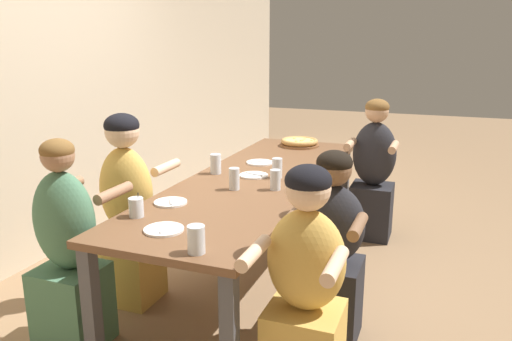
{
  "coord_description": "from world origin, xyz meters",
  "views": [
    {
      "loc": [
        -3.08,
        -1.17,
        1.65
      ],
      "look_at": [
        0.0,
        0.0,
        0.79
      ],
      "focal_mm": 35.0,
      "sensor_mm": 36.0,
      "label": 1
    }
  ],
  "objects_px": {
    "pizza_board_main": "(299,142)",
    "cocktail_glass_blue": "(136,208)",
    "empty_plate_b": "(171,202)",
    "empty_plate_a": "(254,175)",
    "drinking_glass_d": "(275,181)",
    "diner_near_midleft": "(331,256)",
    "empty_plate_c": "(164,229)",
    "drinking_glass_b": "(277,169)",
    "diner_far_left": "(68,256)",
    "diner_far_midleft": "(128,216)",
    "diner_near_right": "(373,175)",
    "diner_near_left": "(305,296)",
    "drinking_glass_e": "(196,241)",
    "drinking_glass_c": "(216,165)",
    "empty_plate_d": "(260,163)",
    "drinking_glass_a": "(234,180)"
  },
  "relations": [
    {
      "from": "empty_plate_a",
      "to": "cocktail_glass_blue",
      "type": "relative_size",
      "value": 1.53
    },
    {
      "from": "drinking_glass_b",
      "to": "drinking_glass_e",
      "type": "relative_size",
      "value": 1.08
    },
    {
      "from": "drinking_glass_d",
      "to": "diner_near_right",
      "type": "xyz_separation_m",
      "value": [
        1.3,
        -0.44,
        -0.25
      ]
    },
    {
      "from": "pizza_board_main",
      "to": "drinking_glass_b",
      "type": "height_order",
      "value": "drinking_glass_b"
    },
    {
      "from": "empty_plate_b",
      "to": "diner_near_midleft",
      "type": "relative_size",
      "value": 0.17
    },
    {
      "from": "empty_plate_d",
      "to": "drinking_glass_b",
      "type": "bearing_deg",
      "value": -143.69
    },
    {
      "from": "empty_plate_b",
      "to": "drinking_glass_b",
      "type": "xyz_separation_m",
      "value": [
        0.75,
        -0.4,
        0.05
      ]
    },
    {
      "from": "empty_plate_c",
      "to": "diner_near_midleft",
      "type": "relative_size",
      "value": 0.18
    },
    {
      "from": "drinking_glass_d",
      "to": "diner_near_midleft",
      "type": "xyz_separation_m",
      "value": [
        -0.33,
        -0.44,
        -0.3
      ]
    },
    {
      "from": "empty_plate_b",
      "to": "empty_plate_c",
      "type": "relative_size",
      "value": 0.96
    },
    {
      "from": "drinking_glass_c",
      "to": "diner_far_midleft",
      "type": "distance_m",
      "value": 0.71
    },
    {
      "from": "empty_plate_a",
      "to": "diner_near_left",
      "type": "bearing_deg",
      "value": -148.66
    },
    {
      "from": "empty_plate_c",
      "to": "diner_far_left",
      "type": "xyz_separation_m",
      "value": [
        -0.04,
        0.58,
        -0.22
      ]
    },
    {
      "from": "empty_plate_a",
      "to": "empty_plate_d",
      "type": "bearing_deg",
      "value": 13.96
    },
    {
      "from": "drinking_glass_e",
      "to": "empty_plate_a",
      "type": "bearing_deg",
      "value": 10.01
    },
    {
      "from": "pizza_board_main",
      "to": "cocktail_glass_blue",
      "type": "height_order",
      "value": "cocktail_glass_blue"
    },
    {
      "from": "pizza_board_main",
      "to": "empty_plate_c",
      "type": "distance_m",
      "value": 2.22
    },
    {
      "from": "cocktail_glass_blue",
      "to": "empty_plate_c",
      "type": "bearing_deg",
      "value": -117.38
    },
    {
      "from": "diner_near_right",
      "to": "diner_near_left",
      "type": "bearing_deg",
      "value": 90.0
    },
    {
      "from": "empty_plate_a",
      "to": "drinking_glass_d",
      "type": "distance_m",
      "value": 0.36
    },
    {
      "from": "empty_plate_a",
      "to": "empty_plate_c",
      "type": "relative_size",
      "value": 1.0
    },
    {
      "from": "drinking_glass_e",
      "to": "diner_far_midleft",
      "type": "relative_size",
      "value": 0.1
    },
    {
      "from": "empty_plate_b",
      "to": "drinking_glass_c",
      "type": "relative_size",
      "value": 1.37
    },
    {
      "from": "diner_far_midleft",
      "to": "drinking_glass_a",
      "type": "bearing_deg",
      "value": 22.8
    },
    {
      "from": "empty_plate_c",
      "to": "drinking_glass_e",
      "type": "relative_size",
      "value": 1.56
    },
    {
      "from": "empty_plate_d",
      "to": "diner_near_left",
      "type": "height_order",
      "value": "diner_near_left"
    },
    {
      "from": "empty_plate_b",
      "to": "diner_near_left",
      "type": "xyz_separation_m",
      "value": [
        -0.39,
        -0.91,
        -0.22
      ]
    },
    {
      "from": "diner_near_left",
      "to": "drinking_glass_a",
      "type": "bearing_deg",
      "value": -48.78
    },
    {
      "from": "empty_plate_b",
      "to": "diner_far_left",
      "type": "relative_size",
      "value": 0.16
    },
    {
      "from": "drinking_glass_c",
      "to": "drinking_glass_d",
      "type": "distance_m",
      "value": 0.57
    },
    {
      "from": "drinking_glass_a",
      "to": "cocktail_glass_blue",
      "type": "bearing_deg",
      "value": 156.02
    },
    {
      "from": "empty_plate_a",
      "to": "empty_plate_c",
      "type": "distance_m",
      "value": 1.11
    },
    {
      "from": "empty_plate_c",
      "to": "cocktail_glass_blue",
      "type": "relative_size",
      "value": 1.53
    },
    {
      "from": "pizza_board_main",
      "to": "empty_plate_b",
      "type": "bearing_deg",
      "value": 172.31
    },
    {
      "from": "drinking_glass_b",
      "to": "empty_plate_d",
      "type": "bearing_deg",
      "value": 36.31
    },
    {
      "from": "pizza_board_main",
      "to": "drinking_glass_e",
      "type": "height_order",
      "value": "drinking_glass_e"
    },
    {
      "from": "drinking_glass_b",
      "to": "diner_near_right",
      "type": "distance_m",
      "value": 1.18
    },
    {
      "from": "empty_plate_c",
      "to": "diner_near_left",
      "type": "relative_size",
      "value": 0.17
    },
    {
      "from": "empty_plate_d",
      "to": "diner_far_midleft",
      "type": "distance_m",
      "value": 1.12
    },
    {
      "from": "empty_plate_b",
      "to": "diner_near_midleft",
      "type": "bearing_deg",
      "value": -80.86
    },
    {
      "from": "empty_plate_b",
      "to": "diner_near_right",
      "type": "relative_size",
      "value": 0.16
    },
    {
      "from": "empty_plate_a",
      "to": "drinking_glass_e",
      "type": "xyz_separation_m",
      "value": [
        -1.29,
        -0.23,
        0.05
      ]
    },
    {
      "from": "empty_plate_b",
      "to": "cocktail_glass_blue",
      "type": "xyz_separation_m",
      "value": [
        -0.26,
        0.05,
        0.04
      ]
    },
    {
      "from": "cocktail_glass_blue",
      "to": "diner_near_left",
      "type": "relative_size",
      "value": 0.11
    },
    {
      "from": "cocktail_glass_blue",
      "to": "drinking_glass_e",
      "type": "xyz_separation_m",
      "value": [
        -0.31,
        -0.52,
        0.01
      ]
    },
    {
      "from": "diner_near_right",
      "to": "diner_near_midleft",
      "type": "xyz_separation_m",
      "value": [
        -1.63,
        -0.0,
        -0.05
      ]
    },
    {
      "from": "empty_plate_a",
      "to": "diner_far_left",
      "type": "relative_size",
      "value": 0.17
    },
    {
      "from": "empty_plate_b",
      "to": "empty_plate_c",
      "type": "height_order",
      "value": "same"
    },
    {
      "from": "diner_far_left",
      "to": "diner_near_midleft",
      "type": "xyz_separation_m",
      "value": [
        0.57,
        -1.3,
        -0.03
      ]
    },
    {
      "from": "drinking_glass_d",
      "to": "diner_far_midleft",
      "type": "height_order",
      "value": "diner_far_midleft"
    }
  ]
}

